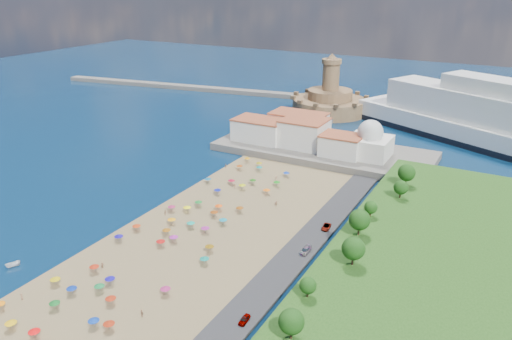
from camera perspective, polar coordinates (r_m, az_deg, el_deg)
The scene contains 11 objects.
ground at distance 156.57m, azimuth -5.70°, elevation -5.39°, with size 700.00×700.00×0.00m, color #071938.
terrace at distance 211.91m, azimuth 7.67°, elevation 2.20°, with size 90.00×36.00×3.00m, color #59544C.
jetty at distance 250.80m, azimuth 5.90°, elevation 5.21°, with size 18.00×70.00×2.40m, color #59544C.
breakwater at distance 335.65m, azimuth -6.73°, elevation 9.28°, with size 200.00×7.00×2.60m, color #59544C.
waterfront_buildings at distance 215.22m, azimuth 4.57°, elevation 4.41°, with size 57.00×29.00×11.00m.
domed_building at distance 201.95m, azimuth 12.85°, elevation 3.13°, with size 16.00×16.00×15.00m.
fortress at distance 276.50m, azimuth 8.40°, elevation 7.77°, with size 40.00×40.00×32.40m.
beach_parasols at distance 149.01m, azimuth -8.27°, elevation -6.04°, with size 32.10×115.01×2.20m.
beachgoers at distance 154.93m, azimuth -6.18°, elevation -5.25°, with size 33.60×95.26×1.86m.
parked_cars at distance 135.09m, azimuth 5.47°, elevation -9.34°, with size 2.73×52.68×1.38m.
hillside_trees at distance 126.87m, azimuth 11.10°, elevation -7.34°, with size 11.54×104.63×7.23m.
Camera 1 is at (80.27, -114.90, 69.78)m, focal length 35.00 mm.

